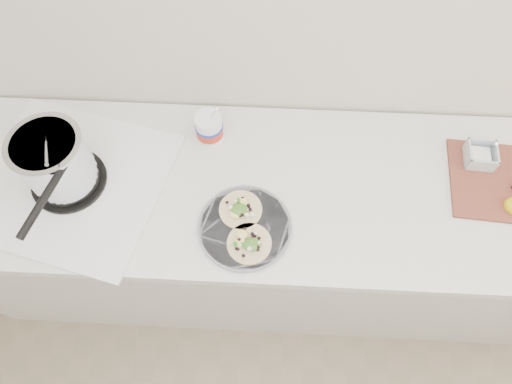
{
  "coord_description": "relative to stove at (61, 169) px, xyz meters",
  "views": [
    {
      "loc": [
        -0.01,
        0.68,
        2.22
      ],
      "look_at": [
        -0.04,
        1.36,
        0.96
      ],
      "focal_mm": 32.0,
      "sensor_mm": 36.0,
      "label": 1
    }
  ],
  "objects": [
    {
      "name": "stove",
      "position": [
        0.0,
        0.0,
        0.0
      ],
      "size": [
        0.71,
        0.68,
        0.28
      ],
      "rotation": [
        0.0,
        0.0,
        -0.24
      ],
      "color": "silver",
      "rests_on": "counter"
    },
    {
      "name": "counter",
      "position": [
        0.66,
        0.04,
        -0.54
      ],
      "size": [
        2.44,
        0.66,
        0.9
      ],
      "color": "beige",
      "rests_on": "ground"
    },
    {
      "name": "tub",
      "position": [
        0.45,
        0.21,
        -0.03
      ],
      "size": [
        0.1,
        0.1,
        0.21
      ],
      "rotation": [
        0.0,
        0.0,
        -0.35
      ],
      "color": "white",
      "rests_on": "counter"
    },
    {
      "name": "taco_plate",
      "position": [
        0.59,
        -0.13,
        -0.08
      ],
      "size": [
        0.3,
        0.3,
        0.04
      ],
      "rotation": [
        0.0,
        0.0,
        0.02
      ],
      "color": "slate",
      "rests_on": "counter"
    }
  ]
}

